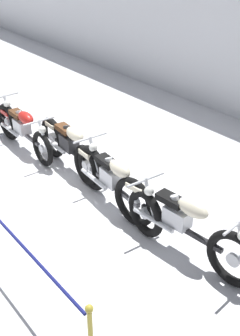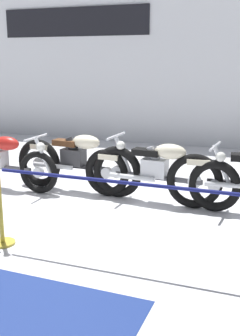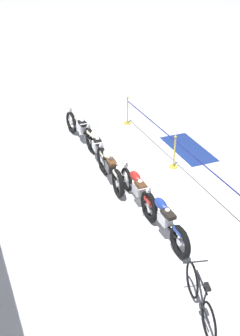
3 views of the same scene
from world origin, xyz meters
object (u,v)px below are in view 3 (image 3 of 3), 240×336
motorcycle_cream_3 (97,147)px  motorcycle_cream_4 (81,129)px  motorcycle_red_1 (138,189)px  motorcycle_blue_0 (164,220)px  stanchion_mid_right (127,114)px  bicycle (200,299)px  stanchion_mid_left (174,157)px  stanchion_far_left (199,167)px  floor_banner (188,149)px  motorcycle_cream_2 (110,168)px

motorcycle_cream_3 → motorcycle_cream_4: size_ratio=0.96×
motorcycle_red_1 → motorcycle_blue_0: bearing=-179.6°
motorcycle_blue_0 → stanchion_mid_right: 6.47m
bicycle → stanchion_mid_left: bearing=-24.2°
stanchion_far_left → floor_banner: 2.50m
bicycle → floor_banner: bicycle is taller
motorcycle_cream_3 → stanchion_mid_right: bearing=-42.3°
motorcycle_cream_3 → stanchion_mid_left: bearing=-122.8°
stanchion_far_left → stanchion_mid_left: (1.32, 0.00, -0.34)m
stanchion_mid_left → motorcycle_cream_2: bearing=92.0°
bicycle → stanchion_mid_right: size_ratio=1.61×
motorcycle_blue_0 → motorcycle_red_1: 1.41m
motorcycle_cream_3 → bicycle: size_ratio=1.40×
motorcycle_red_1 → motorcycle_cream_3: size_ratio=0.91×
motorcycle_cream_2 → stanchion_mid_left: (0.07, -2.09, -0.13)m
motorcycle_cream_4 → stanchion_far_left: bearing=-153.0°
motorcycle_cream_2 → stanchion_far_left: stanchion_far_left is taller
motorcycle_blue_0 → bicycle: 2.34m
motorcycle_cream_2 → stanchion_mid_right: stanchion_mid_right is taller
motorcycle_cream_2 → stanchion_far_left: 2.45m
motorcycle_red_1 → motorcycle_cream_2: (1.27, 0.27, 0.02)m
motorcycle_cream_4 → stanchion_mid_left: stanchion_mid_left is taller
motorcycle_cream_4 → floor_banner: (-1.82, -3.06, -0.48)m
motorcycle_blue_0 → floor_banner: bearing=-38.3°
motorcycle_cream_3 → motorcycle_cream_2: bearing=175.6°
motorcycle_red_1 → motorcycle_cream_3: (2.62, 0.17, 0.00)m
motorcycle_blue_0 → stanchion_far_left: 2.32m
motorcycle_cream_2 → stanchion_mid_left: stanchion_mid_left is taller
stanchion_mid_right → motorcycle_cream_4: bearing=111.4°
stanchion_far_left → stanchion_mid_left: same height
motorcycle_cream_4 → floor_banner: 3.59m
motorcycle_red_1 → motorcycle_cream_3: bearing=3.7°
motorcycle_cream_2 → bicycle: (-4.97, 0.17, -0.09)m
bicycle → stanchion_mid_left: 5.53m
motorcycle_blue_0 → motorcycle_cream_4: (5.41, 0.22, 0.02)m
motorcycle_cream_2 → motorcycle_cream_4: 2.74m
motorcycle_cream_2 → motorcycle_cream_4: (2.74, -0.06, 0.00)m
motorcycle_cream_2 → stanchion_mid_right: bearing=-30.6°
motorcycle_cream_4 → motorcycle_red_1: bearing=-177.0°
stanchion_mid_left → floor_banner: stanchion_mid_left is taller
motorcycle_cream_2 → stanchion_far_left: bearing=-120.8°
motorcycle_cream_3 → motorcycle_cream_4: 1.39m
stanchion_far_left → motorcycle_cream_2: bearing=59.2°
stanchion_mid_left → stanchion_far_left: bearing=-180.0°
motorcycle_blue_0 → motorcycle_cream_3: size_ratio=0.94×
motorcycle_blue_0 → stanchion_far_left: stanchion_far_left is taller
motorcycle_cream_4 → stanchion_mid_left: 3.36m
motorcycle_cream_4 → stanchion_mid_right: bearing=-68.6°
motorcycle_cream_4 → stanchion_mid_left: size_ratio=2.35×
bicycle → floor_banner: size_ratio=0.78×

